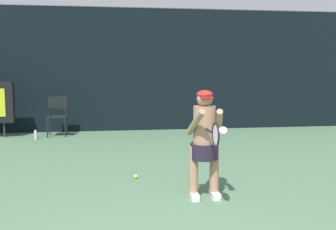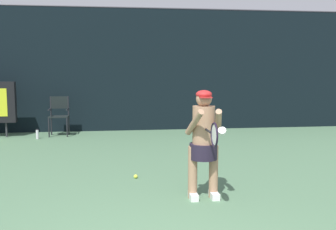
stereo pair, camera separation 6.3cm
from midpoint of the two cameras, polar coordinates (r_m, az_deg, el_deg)
backdrop_screen at (r=11.69m, az=-6.34°, el=6.58°), size 18.00×0.12×3.66m
umpire_chair at (r=11.13m, az=-16.12°, el=0.21°), size 0.52×0.44×1.08m
water_bottle at (r=10.79m, az=-19.05°, el=-2.73°), size 0.07×0.07×0.27m
tennis_player at (r=5.43m, az=5.05°, el=-3.55°), size 0.52×0.59×1.53m
tennis_racket at (r=4.85m, az=6.57°, el=-2.85°), size 0.03×0.60×0.31m
tennis_ball_loose at (r=6.58m, az=-5.04°, el=-8.99°), size 0.07×0.07×0.07m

